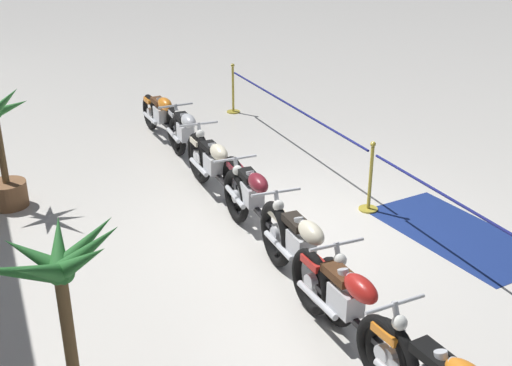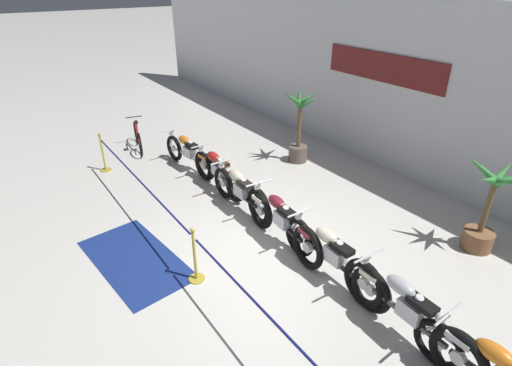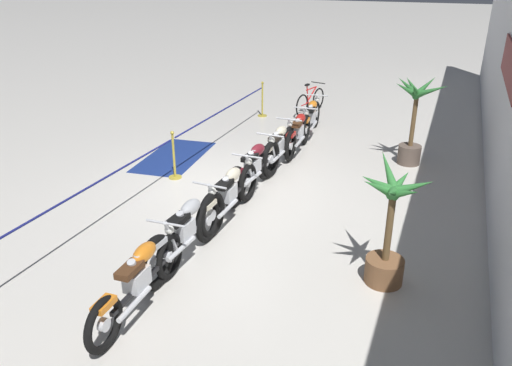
# 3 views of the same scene
# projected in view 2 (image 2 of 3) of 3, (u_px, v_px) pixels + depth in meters

# --- Properties ---
(ground_plane) EXTENTS (120.00, 120.00, 0.00)m
(ground_plane) POSITION_uv_depth(u_px,v_px,m) (255.00, 254.00, 7.43)
(ground_plane) COLOR silver
(back_wall) EXTENTS (28.00, 0.29, 4.20)m
(back_wall) POSITION_uv_depth(u_px,v_px,m) (440.00, 99.00, 9.05)
(back_wall) COLOR white
(back_wall) RESTS_ON ground
(motorcycle_orange_0) EXTENTS (2.27, 0.62, 0.94)m
(motorcycle_orange_0) POSITION_uv_depth(u_px,v_px,m) (189.00, 153.00, 10.45)
(motorcycle_orange_0) COLOR black
(motorcycle_orange_0) RESTS_ON ground
(motorcycle_red_1) EXTENTS (2.14, 0.62, 0.94)m
(motorcycle_red_1) POSITION_uv_depth(u_px,v_px,m) (218.00, 171.00, 9.48)
(motorcycle_red_1) COLOR black
(motorcycle_red_1) RESTS_ON ground
(motorcycle_cream_2) EXTENTS (2.24, 0.62, 0.95)m
(motorcycle_cream_2) POSITION_uv_depth(u_px,v_px,m) (241.00, 192.00, 8.58)
(motorcycle_cream_2) COLOR black
(motorcycle_cream_2) RESTS_ON ground
(motorcycle_maroon_3) EXTENTS (2.44, 0.62, 0.98)m
(motorcycle_maroon_3) POSITION_uv_depth(u_px,v_px,m) (281.00, 221.00, 7.54)
(motorcycle_maroon_3) COLOR black
(motorcycle_maroon_3) RESTS_ON ground
(motorcycle_cream_4) EXTENTS (2.43, 0.62, 0.95)m
(motorcycle_cream_4) POSITION_uv_depth(u_px,v_px,m) (332.00, 256.00, 6.63)
(motorcycle_cream_4) COLOR black
(motorcycle_cream_4) RESTS_ON ground
(motorcycle_silver_5) EXTENTS (2.40, 0.62, 0.98)m
(motorcycle_silver_5) POSITION_uv_depth(u_px,v_px,m) (407.00, 312.00, 5.52)
(motorcycle_silver_5) COLOR black
(motorcycle_silver_5) RESTS_ON ground
(bicycle) EXTENTS (1.67, 0.56, 0.95)m
(bicycle) POSITION_uv_depth(u_px,v_px,m) (138.00, 138.00, 11.70)
(bicycle) COLOR black
(bicycle) RESTS_ON ground
(potted_palm_left_of_row) EXTENTS (0.95, 1.13, 2.03)m
(potted_palm_left_of_row) POSITION_uv_depth(u_px,v_px,m) (299.00, 128.00, 10.71)
(potted_palm_left_of_row) COLOR brown
(potted_palm_left_of_row) RESTS_ON ground
(potted_palm_right_of_row) EXTENTS (1.12, 0.99, 1.90)m
(potted_palm_right_of_row) POSITION_uv_depth(u_px,v_px,m) (486.00, 211.00, 7.22)
(potted_palm_right_of_row) COLOR brown
(potted_palm_right_of_row) RESTS_ON ground
(stanchion_far_left) EXTENTS (10.49, 0.28, 1.05)m
(stanchion_far_left) POSITION_uv_depth(u_px,v_px,m) (160.00, 208.00, 7.49)
(stanchion_far_left) COLOR gold
(stanchion_far_left) RESTS_ON ground
(stanchion_mid_left) EXTENTS (0.28, 0.28, 1.05)m
(stanchion_mid_left) POSITION_uv_depth(u_px,v_px,m) (195.00, 263.00, 6.66)
(stanchion_mid_left) COLOR gold
(stanchion_mid_left) RESTS_ON ground
(floor_banner) EXTENTS (2.55, 1.51, 0.01)m
(floor_banner) POSITION_uv_depth(u_px,v_px,m) (135.00, 259.00, 7.29)
(floor_banner) COLOR navy
(floor_banner) RESTS_ON ground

